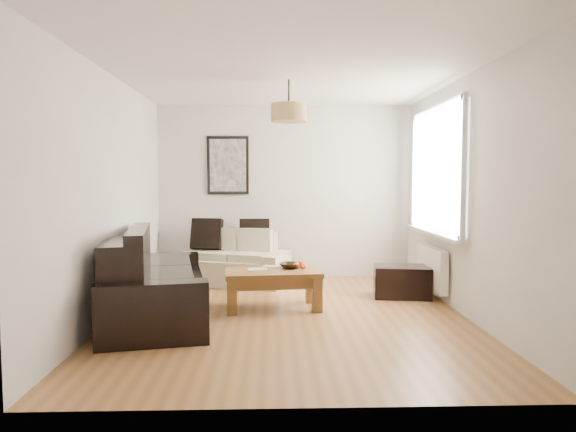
{
  "coord_description": "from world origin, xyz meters",
  "views": [
    {
      "loc": [
        -0.19,
        -5.43,
        1.47
      ],
      "look_at": [
        0.0,
        0.6,
        1.05
      ],
      "focal_mm": 31.6,
      "sensor_mm": 36.0,
      "label": 1
    }
  ],
  "objects_px": {
    "sofa_leather": "(155,278)",
    "ottoman": "(402,282)",
    "loveseat_cream": "(235,258)",
    "coffee_table": "(273,289)"
  },
  "relations": [
    {
      "from": "loveseat_cream",
      "to": "coffee_table",
      "type": "xyz_separation_m",
      "value": [
        0.54,
        -1.46,
        -0.14
      ]
    },
    {
      "from": "sofa_leather",
      "to": "loveseat_cream",
      "type": "bearing_deg",
      "value": -32.15
    },
    {
      "from": "loveseat_cream",
      "to": "coffee_table",
      "type": "bearing_deg",
      "value": -51.9
    },
    {
      "from": "sofa_leather",
      "to": "coffee_table",
      "type": "relative_size",
      "value": 1.87
    },
    {
      "from": "coffee_table",
      "to": "loveseat_cream",
      "type": "bearing_deg",
      "value": 110.22
    },
    {
      "from": "loveseat_cream",
      "to": "coffee_table",
      "type": "distance_m",
      "value": 1.56
    },
    {
      "from": "sofa_leather",
      "to": "ottoman",
      "type": "distance_m",
      "value": 3.03
    },
    {
      "from": "loveseat_cream",
      "to": "sofa_leather",
      "type": "relative_size",
      "value": 0.72
    },
    {
      "from": "loveseat_cream",
      "to": "ottoman",
      "type": "relative_size",
      "value": 2.1
    },
    {
      "from": "sofa_leather",
      "to": "ottoman",
      "type": "xyz_separation_m",
      "value": [
        2.88,
        0.92,
        -0.24
      ]
    }
  ]
}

